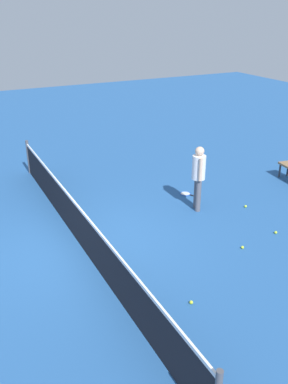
% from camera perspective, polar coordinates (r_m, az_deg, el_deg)
% --- Properties ---
extents(ground_plane, '(40.00, 40.00, 0.00)m').
position_cam_1_polar(ground_plane, '(9.48, -8.42, -7.29)').
color(ground_plane, '#265693').
extents(court_net, '(10.09, 0.09, 1.07)m').
position_cam_1_polar(court_net, '(9.23, -8.61, -4.63)').
color(court_net, '#4C4C51').
rests_on(court_net, ground_plane).
extents(player_near_side, '(0.52, 0.44, 1.70)m').
position_cam_1_polar(player_near_side, '(10.71, 7.40, 2.57)').
color(player_near_side, '#595960').
rests_on(player_near_side, ground_plane).
extents(tennis_racket_near_player, '(0.60, 0.42, 0.03)m').
position_cam_1_polar(tennis_racket_near_player, '(11.93, 5.74, -0.24)').
color(tennis_racket_near_player, blue).
rests_on(tennis_racket_near_player, ground_plane).
extents(tennis_ball_by_net, '(0.07, 0.07, 0.07)m').
position_cam_1_polar(tennis_ball_by_net, '(9.53, 13.19, -7.31)').
color(tennis_ball_by_net, '#C6E033').
rests_on(tennis_ball_by_net, ground_plane).
extents(tennis_ball_midcourt, '(0.07, 0.07, 0.07)m').
position_cam_1_polar(tennis_ball_midcourt, '(10.32, 17.42, -5.24)').
color(tennis_ball_midcourt, '#C6E033').
rests_on(tennis_ball_midcourt, ground_plane).
extents(tennis_ball_baseline, '(0.07, 0.07, 0.07)m').
position_cam_1_polar(tennis_ball_baseline, '(7.80, 6.41, -14.63)').
color(tennis_ball_baseline, '#C6E033').
rests_on(tennis_ball_baseline, ground_plane).
extents(tennis_ball_stray_left, '(0.07, 0.07, 0.07)m').
position_cam_1_polar(tennis_ball_stray_left, '(11.41, 13.59, -1.90)').
color(tennis_ball_stray_left, '#C6E033').
rests_on(tennis_ball_stray_left, ground_plane).
extents(tennis_ball_stray_right, '(0.07, 0.07, 0.07)m').
position_cam_1_polar(tennis_ball_stray_right, '(7.19, 5.02, -18.48)').
color(tennis_ball_stray_right, '#C6E033').
rests_on(tennis_ball_stray_right, ground_plane).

